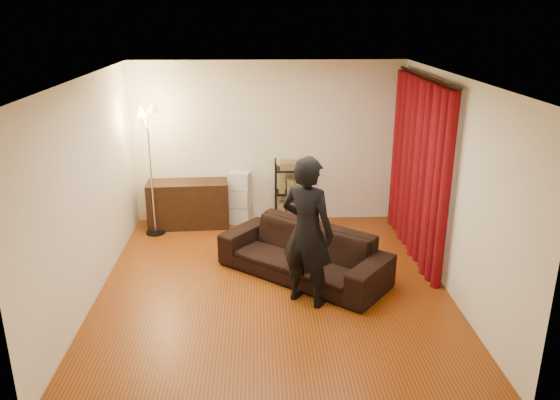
{
  "coord_description": "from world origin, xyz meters",
  "views": [
    {
      "loc": [
        -0.19,
        -6.41,
        3.43
      ],
      "look_at": [
        0.1,
        0.3,
        1.1
      ],
      "focal_mm": 35.0,
      "sensor_mm": 36.0,
      "label": 1
    }
  ],
  "objects_px": {
    "sofa": "(303,253)",
    "person": "(307,232)",
    "storage_boxes": "(240,198)",
    "media_cabinet": "(189,204)",
    "wire_shelf": "(291,192)",
    "floor_lamp": "(151,172)"
  },
  "relations": [
    {
      "from": "person",
      "to": "storage_boxes",
      "type": "height_order",
      "value": "person"
    },
    {
      "from": "sofa",
      "to": "floor_lamp",
      "type": "xyz_separation_m",
      "value": [
        -2.28,
        1.61,
        0.7
      ]
    },
    {
      "from": "sofa",
      "to": "storage_boxes",
      "type": "bearing_deg",
      "value": 153.49
    },
    {
      "from": "sofa",
      "to": "floor_lamp",
      "type": "bearing_deg",
      "value": -176.08
    },
    {
      "from": "storage_boxes",
      "to": "wire_shelf",
      "type": "xyz_separation_m",
      "value": [
        0.86,
        -0.05,
        0.1
      ]
    },
    {
      "from": "wire_shelf",
      "to": "media_cabinet",
      "type": "bearing_deg",
      "value": -167.43
    },
    {
      "from": "sofa",
      "to": "person",
      "type": "distance_m",
      "value": 0.91
    },
    {
      "from": "person",
      "to": "media_cabinet",
      "type": "distance_m",
      "value": 3.18
    },
    {
      "from": "media_cabinet",
      "to": "storage_boxes",
      "type": "height_order",
      "value": "storage_boxes"
    },
    {
      "from": "media_cabinet",
      "to": "storage_boxes",
      "type": "relative_size",
      "value": 1.45
    },
    {
      "from": "sofa",
      "to": "wire_shelf",
      "type": "xyz_separation_m",
      "value": [
        -0.05,
        1.97,
        0.21
      ]
    },
    {
      "from": "sofa",
      "to": "media_cabinet",
      "type": "xyz_separation_m",
      "value": [
        -1.76,
        1.91,
        0.05
      ]
    },
    {
      "from": "wire_shelf",
      "to": "floor_lamp",
      "type": "bearing_deg",
      "value": -160.16
    },
    {
      "from": "person",
      "to": "wire_shelf",
      "type": "bearing_deg",
      "value": -54.71
    },
    {
      "from": "media_cabinet",
      "to": "wire_shelf",
      "type": "relative_size",
      "value": 1.2
    },
    {
      "from": "storage_boxes",
      "to": "person",
      "type": "bearing_deg",
      "value": -71.8
    },
    {
      "from": "sofa",
      "to": "media_cabinet",
      "type": "height_order",
      "value": "media_cabinet"
    },
    {
      "from": "sofa",
      "to": "person",
      "type": "bearing_deg",
      "value": -52.38
    },
    {
      "from": "storage_boxes",
      "to": "media_cabinet",
      "type": "bearing_deg",
      "value": -173.27
    },
    {
      "from": "sofa",
      "to": "floor_lamp",
      "type": "relative_size",
      "value": 1.11
    },
    {
      "from": "person",
      "to": "media_cabinet",
      "type": "height_order",
      "value": "person"
    },
    {
      "from": "person",
      "to": "storage_boxes",
      "type": "bearing_deg",
      "value": -37.17
    }
  ]
}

